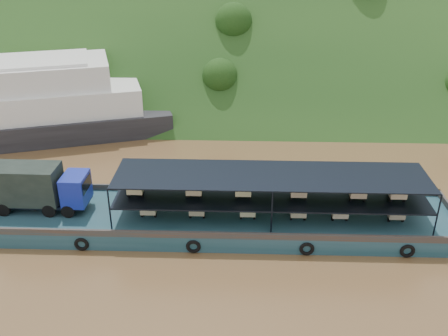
{
  "coord_description": "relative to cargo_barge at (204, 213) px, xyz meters",
  "views": [
    {
      "loc": [
        -0.71,
        -33.41,
        21.1
      ],
      "look_at": [
        -2.0,
        3.0,
        3.2
      ],
      "focal_mm": 40.0,
      "sensor_mm": 36.0,
      "label": 1
    }
  ],
  "objects": [
    {
      "name": "ground",
      "position": [
        3.41,
        0.75,
        -1.2
      ],
      "size": [
        160.0,
        160.0,
        0.0
      ],
      "primitive_type": "plane",
      "color": "brown",
      "rests_on": "ground"
    },
    {
      "name": "hillside",
      "position": [
        3.41,
        36.75,
        -1.2
      ],
      "size": [
        140.0,
        39.6,
        39.6
      ],
      "primitive_type": "cube",
      "rotation": [
        0.79,
        0.0,
        0.0
      ],
      "color": "#163613",
      "rests_on": "ground"
    },
    {
      "name": "cargo_barge",
      "position": [
        0.0,
        0.0,
        0.0
      ],
      "size": [
        35.0,
        7.18,
        4.82
      ],
      "color": "#133A43",
      "rests_on": "ground"
    }
  ]
}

